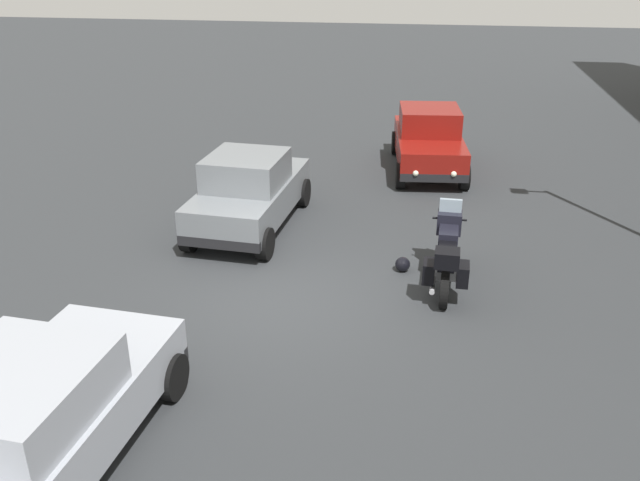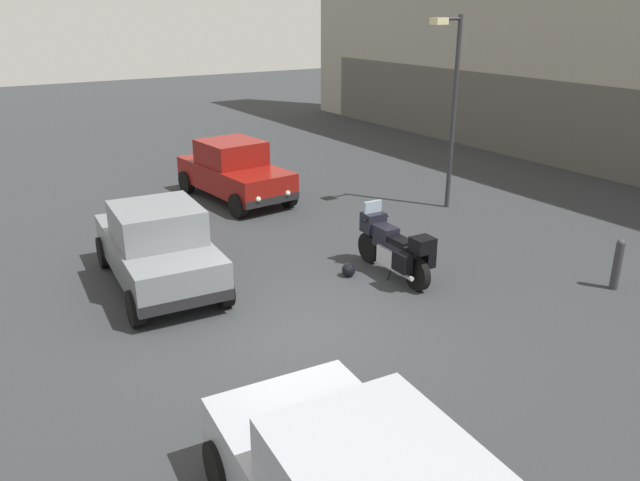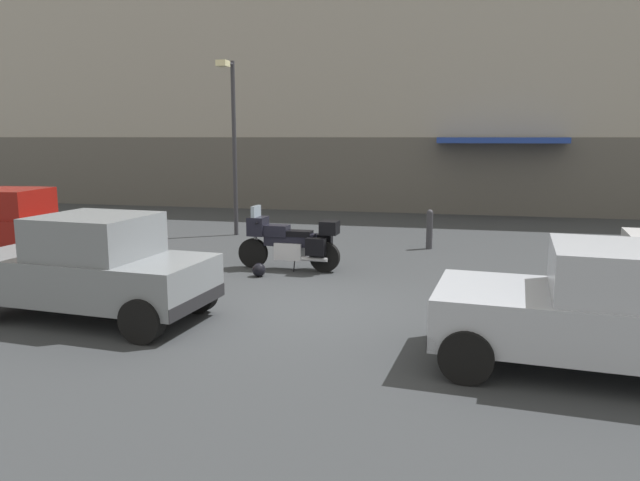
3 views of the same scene
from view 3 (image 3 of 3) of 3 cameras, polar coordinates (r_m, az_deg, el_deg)
The scene contains 9 objects.
ground_plane at distance 10.15m, azimuth -2.23°, elevation -6.38°, with size 80.00×80.00×0.00m, color #2D3033.
building_facade_rear at distance 24.17m, azimuth 7.16°, elevation 16.65°, with size 39.64×3.40×11.59m.
motorcycle at distance 12.89m, azimuth -2.83°, elevation -0.07°, with size 2.26×0.78×1.36m.
helmet at distance 12.40m, azimuth -5.79°, elevation -2.77°, with size 0.28×0.28×0.28m, color black.
car_hatchback_near at distance 15.67m, azimuth -26.98°, elevation 1.32°, with size 3.98×2.08×1.64m.
car_sedan_far at distance 8.05m, azimuth 27.32°, elevation -6.01°, with size 4.68×2.26×1.56m.
car_wagon_end at distance 10.05m, azimuth -20.79°, elevation -2.43°, with size 3.97×2.07×1.64m.
streetlamp_curbside at distance 17.40m, azimuth -8.29°, elevation 10.17°, with size 0.28×0.94×4.90m.
bollard_curbside at distance 15.57m, azimuth 10.30°, elevation 1.16°, with size 0.16×0.16×1.01m.
Camera 3 is at (2.59, -9.40, 2.82)m, focal length 33.89 mm.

